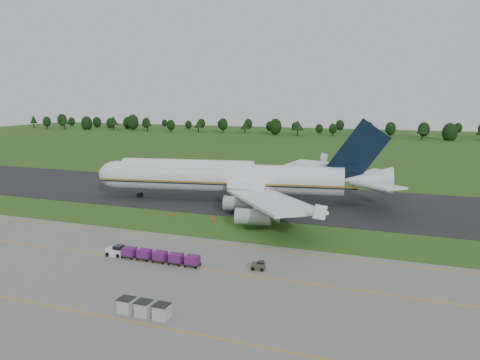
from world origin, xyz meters
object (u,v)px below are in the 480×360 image
at_px(utility_cart, 258,266).
at_px(uld_row, 144,308).
at_px(edge_markers, 193,217).
at_px(aircraft, 231,178).
at_px(baggage_train, 150,255).

bearing_deg(utility_cart, uld_row, -113.20).
bearing_deg(uld_row, edge_markers, 108.86).
xyz_separation_m(aircraft, baggage_train, (3.81, -44.17, -4.92)).
height_order(utility_cart, uld_row, uld_row).
xyz_separation_m(aircraft, edge_markers, (-1.61, -18.25, -5.61)).
relative_size(aircraft, uld_row, 11.21).
bearing_deg(uld_row, utility_cart, 66.80).
bearing_deg(edge_markers, utility_cart, -46.60).
relative_size(baggage_train, edge_markers, 1.68).
relative_size(baggage_train, utility_cart, 7.92).
bearing_deg(aircraft, baggage_train, -85.06).
bearing_deg(aircraft, edge_markers, -95.03).
bearing_deg(baggage_train, utility_cart, 7.22).
bearing_deg(baggage_train, aircraft, 94.94).
height_order(baggage_train, edge_markers, baggage_train).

